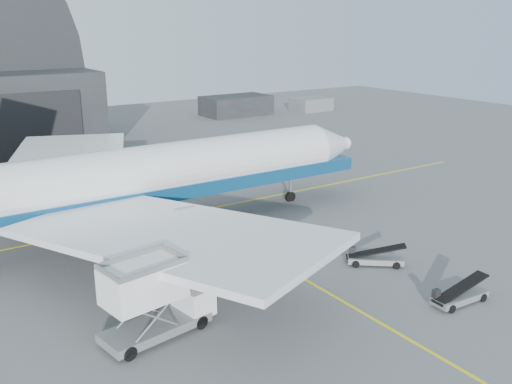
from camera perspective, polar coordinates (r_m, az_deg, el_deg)
ground at (r=43.53m, az=5.66°, el=-9.12°), size 200.00×200.00×0.00m
taxi_lines at (r=53.07m, az=-3.03°, el=-4.18°), size 80.00×42.12×0.02m
distant_bldg_a at (r=121.52m, az=-1.99°, el=7.71°), size 14.00×8.00×4.00m
distant_bldg_b at (r=128.08m, az=5.51°, el=8.11°), size 8.00×6.00×2.80m
airliner at (r=52.59m, az=-12.50°, el=1.25°), size 53.47×51.85×18.76m
catering_truck at (r=36.09m, az=-10.23°, el=-10.55°), size 7.61×3.80×5.00m
pushback_tug at (r=50.24m, az=0.77°, el=-4.60°), size 3.82×2.33×1.73m
belt_loader_a at (r=42.76m, az=19.64°, el=-9.75°), size 4.71×1.84×1.78m
belt_loader_b at (r=47.31m, az=11.77°, el=-6.49°), size 4.39×3.95×1.80m
traffic_cone at (r=47.44m, az=-0.62°, el=-6.45°), size 0.36×0.36×0.52m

